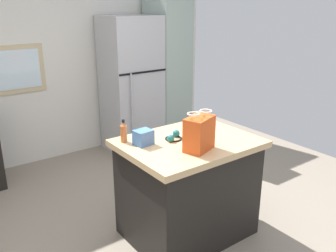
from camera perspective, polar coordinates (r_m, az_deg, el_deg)
ground at (r=3.51m, az=-0.43°, el=-17.17°), size 5.99×5.99×0.00m
back_wall at (r=5.12m, az=-17.43°, el=10.01°), size 4.81×0.13×2.71m
kitchen_island at (r=3.36m, az=3.08°, el=-9.60°), size 1.15×0.89×0.93m
refrigerator at (r=5.23m, az=-5.73°, el=6.42°), size 0.75×0.67×1.90m
tall_cabinet at (r=5.55m, az=-0.05°, el=8.57°), size 0.49×0.60×2.15m
shopping_bag at (r=2.92m, az=4.90°, el=-1.14°), size 0.30×0.24×0.32m
small_box at (r=3.05m, az=-3.89°, el=-1.80°), size 0.16×0.14×0.13m
bottle at (r=3.12m, az=-6.95°, el=-0.95°), size 0.06×0.06×0.20m
ear_defenders at (r=3.18m, az=0.87°, el=-1.71°), size 0.21×0.21×0.06m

